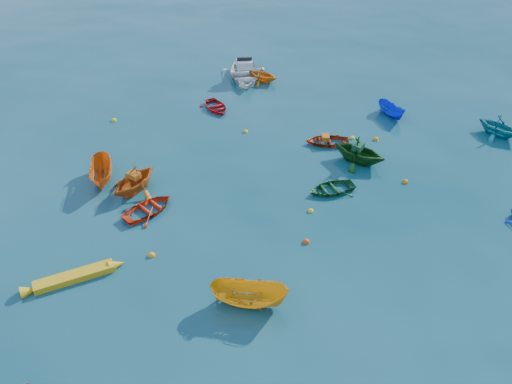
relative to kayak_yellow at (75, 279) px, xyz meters
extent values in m
plane|color=#0A444C|center=(9.03, -1.01, 0.00)|extent=(160.00, 160.00, 0.00)
imported|color=#C25612|center=(2.79, 6.12, 0.00)|extent=(4.00, 4.01, 1.60)
imported|color=orange|center=(7.16, -3.07, 0.00)|extent=(3.48, 2.33, 1.26)
imported|color=#135122|center=(13.16, 3.71, 0.00)|extent=(2.80, 2.15, 0.54)
imported|color=teal|center=(25.57, 7.13, 0.00)|extent=(3.37, 3.52, 1.44)
imported|color=red|center=(3.42, 4.08, 0.00)|extent=(3.48, 3.22, 0.59)
imported|color=orange|center=(1.07, 7.45, 0.00)|extent=(1.25, 3.20, 1.23)
imported|color=#104814|center=(15.68, 6.14, 0.00)|extent=(4.15, 4.17, 1.66)
imported|color=#9C2D0D|center=(14.58, 8.54, 0.00)|extent=(3.02, 2.44, 0.55)
imported|color=#102DC9|center=(20.04, 11.06, 0.00)|extent=(1.47, 2.63, 0.96)
imported|color=#AD0E12|center=(8.57, 14.63, 0.00)|extent=(2.43, 2.96, 0.54)
imported|color=orange|center=(12.81, 18.45, 0.00)|extent=(3.30, 3.29, 1.32)
imported|color=silver|center=(11.57, 19.28, 0.00)|extent=(4.11, 5.31, 1.62)
cube|color=#C26213|center=(2.83, 6.15, 0.96)|extent=(0.80, 0.80, 0.31)
cube|color=#124A28|center=(15.61, 6.22, 1.00)|extent=(0.87, 0.87, 0.34)
cube|color=#CF5C15|center=(14.48, 8.56, 0.42)|extent=(0.58, 0.69, 0.29)
sphere|color=yellow|center=(11.53, 2.26, 0.00)|extent=(0.30, 0.30, 0.30)
sphere|color=#D4480B|center=(10.60, 0.06, 0.00)|extent=(0.35, 0.35, 0.35)
sphere|color=yellow|center=(3.47, 5.08, 0.00)|extent=(0.31, 0.31, 0.31)
sphere|color=orange|center=(3.35, 0.75, 0.00)|extent=(0.34, 0.34, 0.34)
sphere|color=yellow|center=(9.92, 11.04, 0.00)|extent=(0.32, 0.32, 0.32)
sphere|color=orange|center=(17.45, 3.57, 0.00)|extent=(0.35, 0.35, 0.35)
sphere|color=yellow|center=(1.60, 14.45, 0.00)|extent=(0.36, 0.36, 0.36)
sphere|color=orange|center=(17.76, 8.27, 0.00)|extent=(0.35, 0.35, 0.35)
sphere|color=yellow|center=(16.36, 8.75, 0.00)|extent=(0.33, 0.33, 0.33)
camera|label=1|loc=(4.39, -16.65, 16.07)|focal=35.00mm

